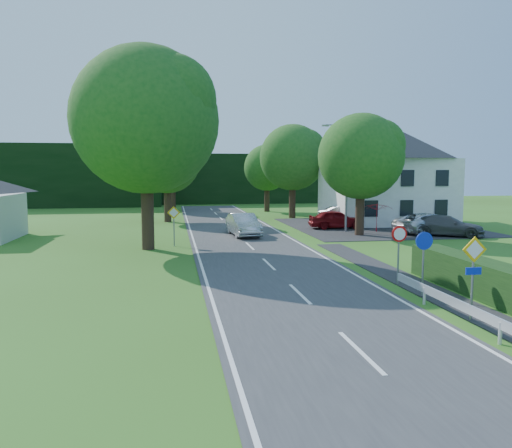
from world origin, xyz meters
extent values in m
cube|color=#363638|center=(0.00, 20.00, 0.02)|extent=(7.00, 80.00, 0.04)
cube|color=black|center=(12.00, 33.00, 0.02)|extent=(14.00, 16.00, 0.04)
cube|color=white|center=(-3.25, 20.00, 0.04)|extent=(0.12, 80.00, 0.01)
cube|color=white|center=(3.25, 20.00, 0.04)|extent=(0.12, 80.00, 0.01)
cube|color=black|center=(8.00, 66.00, 3.50)|extent=(30.00, 5.00, 7.00)
cube|color=silver|center=(14.00, 36.00, 2.80)|extent=(10.00, 8.00, 5.60)
pyramid|color=#222327|center=(14.00, 36.00, 7.10)|extent=(10.60, 8.40, 3.00)
cylinder|color=gray|center=(8.20, 30.00, 4.00)|extent=(0.16, 0.16, 8.00)
cylinder|color=gray|center=(7.40, 30.00, 7.90)|extent=(1.70, 0.10, 0.10)
cube|color=gray|center=(6.50, 30.00, 7.85)|extent=(0.50, 0.18, 0.12)
cylinder|color=gray|center=(4.30, 8.00, 1.20)|extent=(0.07, 0.07, 2.40)
cube|color=yellow|center=(4.30, 7.97, 2.20)|extent=(0.78, 0.04, 0.78)
cube|color=white|center=(4.30, 7.97, 2.20)|extent=(0.57, 0.05, 0.57)
cube|color=#0C2ABE|center=(4.30, 7.97, 1.55)|extent=(0.50, 0.04, 0.22)
cylinder|color=gray|center=(4.30, 11.00, 1.10)|extent=(0.07, 0.07, 2.20)
cylinder|color=#0C2ABE|center=(4.30, 10.97, 2.05)|extent=(0.64, 0.04, 0.64)
cylinder|color=gray|center=(4.30, 13.00, 1.10)|extent=(0.07, 0.07, 2.20)
cylinder|color=red|center=(4.30, 12.97, 2.05)|extent=(0.64, 0.04, 0.64)
cylinder|color=white|center=(4.30, 12.95, 2.05)|extent=(0.48, 0.04, 0.48)
cylinder|color=gray|center=(-4.50, 25.00, 1.10)|extent=(0.07, 0.07, 2.20)
cube|color=yellow|center=(-4.50, 24.97, 2.05)|extent=(0.78, 0.04, 0.78)
cube|color=white|center=(-4.50, 24.97, 2.05)|extent=(0.57, 0.05, 0.57)
imported|color=#B9BBBF|center=(0.30, 28.90, 0.82)|extent=(2.05, 4.86, 1.56)
imported|color=black|center=(-0.34, 32.17, 0.53)|extent=(0.85, 1.94, 0.99)
imported|color=maroon|center=(8.19, 32.17, 0.77)|extent=(4.39, 1.98, 1.46)
imported|color=#A1A2A5|center=(10.05, 34.56, 0.86)|extent=(5.11, 2.26, 1.63)
imported|color=#46464A|center=(14.34, 26.50, 0.75)|extent=(5.25, 4.25, 1.43)
imported|color=silver|center=(13.84, 28.03, 0.78)|extent=(5.82, 3.82, 1.49)
imported|color=#A50D18|center=(10.43, 29.50, 1.12)|extent=(3.06, 3.08, 2.15)
camera|label=1|loc=(-4.56, -5.44, 4.51)|focal=35.00mm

